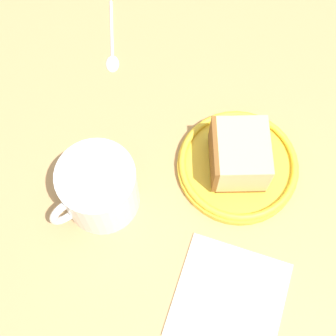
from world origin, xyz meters
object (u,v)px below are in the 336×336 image
teaspoon (112,49)px  folded_napkin (229,299)px  cake_slice (239,155)px  tea_mug (98,188)px  small_plate (238,165)px

teaspoon → folded_napkin: size_ratio=1.02×
cake_slice → folded_napkin: (4.61, 17.12, -4.04)cm
tea_mug → teaspoon: (-4.22, -23.85, -4.13)cm
small_plate → folded_napkin: (4.88, 17.08, -0.70)cm
tea_mug → teaspoon: size_ratio=0.85×
teaspoon → folded_napkin: bearing=103.8°
small_plate → folded_napkin: small_plate is taller
teaspoon → cake_slice: bearing=122.7°
tea_mug → folded_napkin: bearing=131.8°
small_plate → tea_mug: (18.76, 1.56, 3.48)cm
small_plate → cake_slice: 3.35cm
cake_slice → teaspoon: (14.27, -22.25, -3.99)cm
small_plate → tea_mug: size_ratio=1.44×
small_plate → teaspoon: size_ratio=1.22×
small_plate → tea_mug: tea_mug is taller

